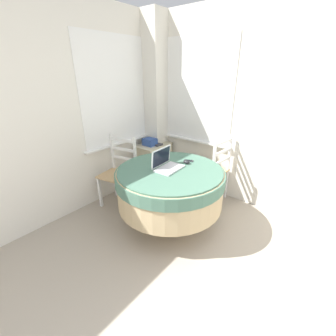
{
  "coord_description": "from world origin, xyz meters",
  "views": [
    {
      "loc": [
        -0.6,
        0.28,
        1.77
      ],
      "look_at": [
        1.34,
        1.84,
        0.68
      ],
      "focal_mm": 24.0,
      "sensor_mm": 36.0,
      "label": 1
    }
  ],
  "objects_px": {
    "dining_chair_near_back_window": "(119,173)",
    "dining_chair_near_right_window": "(213,171)",
    "computer_mouse": "(186,162)",
    "corner_cabinet": "(154,163)",
    "storage_box": "(150,142)",
    "round_dining_table": "(170,185)",
    "laptop": "(167,164)",
    "cell_phone": "(189,161)",
    "book_on_cabinet": "(154,144)"
  },
  "relations": [
    {
      "from": "laptop",
      "to": "book_on_cabinet",
      "type": "distance_m",
      "value": 1.21
    },
    {
      "from": "corner_cabinet",
      "to": "storage_box",
      "type": "xyz_separation_m",
      "value": [
        -0.07,
        0.01,
        0.38
      ]
    },
    {
      "from": "round_dining_table",
      "to": "dining_chair_near_back_window",
      "type": "distance_m",
      "value": 0.87
    },
    {
      "from": "computer_mouse",
      "to": "dining_chair_near_right_window",
      "type": "distance_m",
      "value": 0.68
    },
    {
      "from": "corner_cabinet",
      "to": "computer_mouse",
      "type": "bearing_deg",
      "value": -118.27
    },
    {
      "from": "laptop",
      "to": "dining_chair_near_back_window",
      "type": "relative_size",
      "value": 0.35
    },
    {
      "from": "storage_box",
      "to": "computer_mouse",
      "type": "bearing_deg",
      "value": -114.73
    },
    {
      "from": "round_dining_table",
      "to": "cell_phone",
      "type": "distance_m",
      "value": 0.39
    },
    {
      "from": "book_on_cabinet",
      "to": "laptop",
      "type": "bearing_deg",
      "value": -131.53
    },
    {
      "from": "round_dining_table",
      "to": "laptop",
      "type": "bearing_deg",
      "value": 92.13
    },
    {
      "from": "computer_mouse",
      "to": "book_on_cabinet",
      "type": "relative_size",
      "value": 0.34
    },
    {
      "from": "round_dining_table",
      "to": "book_on_cabinet",
      "type": "height_order",
      "value": "round_dining_table"
    },
    {
      "from": "corner_cabinet",
      "to": "cell_phone",
      "type": "bearing_deg",
      "value": -115.02
    },
    {
      "from": "book_on_cabinet",
      "to": "dining_chair_near_right_window",
      "type": "bearing_deg",
      "value": -87.14
    },
    {
      "from": "round_dining_table",
      "to": "dining_chair_near_back_window",
      "type": "bearing_deg",
      "value": 92.18
    },
    {
      "from": "cell_phone",
      "to": "storage_box",
      "type": "xyz_separation_m",
      "value": [
        0.39,
        1.01,
        -0.05
      ]
    },
    {
      "from": "dining_chair_near_right_window",
      "to": "computer_mouse",
      "type": "bearing_deg",
      "value": 175.34
    },
    {
      "from": "round_dining_table",
      "to": "corner_cabinet",
      "type": "bearing_deg",
      "value": 50.68
    },
    {
      "from": "storage_box",
      "to": "book_on_cabinet",
      "type": "relative_size",
      "value": 0.77
    },
    {
      "from": "computer_mouse",
      "to": "dining_chair_near_right_window",
      "type": "relative_size",
      "value": 0.09
    },
    {
      "from": "dining_chair_near_back_window",
      "to": "dining_chair_near_right_window",
      "type": "height_order",
      "value": "same"
    },
    {
      "from": "round_dining_table",
      "to": "book_on_cabinet",
      "type": "xyz_separation_m",
      "value": [
        0.8,
        0.95,
        0.1
      ]
    },
    {
      "from": "round_dining_table",
      "to": "storage_box",
      "type": "distance_m",
      "value": 1.23
    },
    {
      "from": "round_dining_table",
      "to": "laptop",
      "type": "relative_size",
      "value": 3.59
    },
    {
      "from": "dining_chair_near_back_window",
      "to": "corner_cabinet",
      "type": "distance_m",
      "value": 0.85
    },
    {
      "from": "round_dining_table",
      "to": "computer_mouse",
      "type": "xyz_separation_m",
      "value": [
        0.25,
        -0.05,
        0.21
      ]
    },
    {
      "from": "dining_chair_near_right_window",
      "to": "storage_box",
      "type": "height_order",
      "value": "dining_chair_near_right_window"
    },
    {
      "from": "laptop",
      "to": "storage_box",
      "type": "height_order",
      "value": "laptop"
    },
    {
      "from": "computer_mouse",
      "to": "storage_box",
      "type": "height_order",
      "value": "computer_mouse"
    },
    {
      "from": "storage_box",
      "to": "book_on_cabinet",
      "type": "distance_m",
      "value": 0.09
    },
    {
      "from": "round_dining_table",
      "to": "cell_phone",
      "type": "relative_size",
      "value": 10.01
    },
    {
      "from": "dining_chair_near_back_window",
      "to": "corner_cabinet",
      "type": "xyz_separation_m",
      "value": [
        0.83,
        0.11,
        -0.14
      ]
    },
    {
      "from": "dining_chair_near_back_window",
      "to": "book_on_cabinet",
      "type": "xyz_separation_m",
      "value": [
        0.83,
        0.09,
        0.2
      ]
    },
    {
      "from": "laptop",
      "to": "cell_phone",
      "type": "bearing_deg",
      "value": -12.35
    },
    {
      "from": "dining_chair_near_right_window",
      "to": "storage_box",
      "type": "xyz_separation_m",
      "value": [
        -0.13,
        1.08,
        0.24
      ]
    },
    {
      "from": "dining_chair_near_right_window",
      "to": "book_on_cabinet",
      "type": "bearing_deg",
      "value": 92.86
    },
    {
      "from": "dining_chair_near_back_window",
      "to": "corner_cabinet",
      "type": "bearing_deg",
      "value": 7.6
    },
    {
      "from": "storage_box",
      "to": "laptop",
      "type": "bearing_deg",
      "value": -127.81
    },
    {
      "from": "laptop",
      "to": "dining_chair_near_back_window",
      "type": "xyz_separation_m",
      "value": [
        -0.03,
        0.81,
        -0.34
      ]
    },
    {
      "from": "storage_box",
      "to": "round_dining_table",
      "type": "bearing_deg",
      "value": -126.32
    },
    {
      "from": "storage_box",
      "to": "dining_chair_near_right_window",
      "type": "bearing_deg",
      "value": -83.22
    },
    {
      "from": "corner_cabinet",
      "to": "book_on_cabinet",
      "type": "xyz_separation_m",
      "value": [
        0.0,
        -0.02,
        0.34
      ]
    },
    {
      "from": "dining_chair_near_right_window",
      "to": "storage_box",
      "type": "distance_m",
      "value": 1.12
    },
    {
      "from": "round_dining_table",
      "to": "dining_chair_near_back_window",
      "type": "height_order",
      "value": "dining_chair_near_back_window"
    },
    {
      "from": "round_dining_table",
      "to": "computer_mouse",
      "type": "height_order",
      "value": "computer_mouse"
    },
    {
      "from": "computer_mouse",
      "to": "dining_chair_near_back_window",
      "type": "relative_size",
      "value": 0.09
    },
    {
      "from": "computer_mouse",
      "to": "corner_cabinet",
      "type": "xyz_separation_m",
      "value": [
        0.55,
        1.02,
        -0.45
      ]
    },
    {
      "from": "round_dining_table",
      "to": "dining_chair_near_back_window",
      "type": "relative_size",
      "value": 1.27
    },
    {
      "from": "dining_chair_near_back_window",
      "to": "dining_chair_near_right_window",
      "type": "bearing_deg",
      "value": -47.39
    },
    {
      "from": "dining_chair_near_right_window",
      "to": "book_on_cabinet",
      "type": "distance_m",
      "value": 1.07
    }
  ]
}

